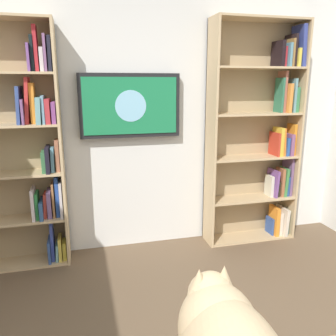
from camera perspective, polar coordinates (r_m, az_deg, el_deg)
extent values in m
cube|color=silver|center=(3.38, -5.24, 9.05)|extent=(4.52, 0.06, 2.70)
cube|color=tan|center=(3.84, 20.11, 5.27)|extent=(0.02, 0.28, 2.23)
cube|color=tan|center=(3.41, 7.08, 5.02)|extent=(0.02, 0.28, 2.23)
cube|color=tan|center=(3.72, 13.01, 5.50)|extent=(0.95, 0.01, 2.23)
cube|color=tan|center=(3.92, 13.04, -10.96)|extent=(0.90, 0.27, 0.02)
cube|color=tan|center=(3.76, 13.40, -4.83)|extent=(0.90, 0.27, 0.02)
cube|color=tan|center=(3.64, 13.78, 1.76)|extent=(0.90, 0.27, 0.02)
cube|color=tan|center=(3.58, 14.19, 8.68)|extent=(0.90, 0.27, 0.02)
cube|color=tan|center=(3.57, 14.62, 15.73)|extent=(0.90, 0.27, 0.02)
cube|color=tan|center=(3.62, 15.07, 22.72)|extent=(0.90, 0.27, 0.02)
cube|color=#5BA3AB|center=(4.06, 18.68, -8.30)|extent=(0.03, 0.15, 0.26)
cube|color=beige|center=(4.03, 18.26, -8.19)|extent=(0.05, 0.24, 0.30)
cube|color=beige|center=(4.02, 17.60, -8.48)|extent=(0.04, 0.18, 0.26)
cube|color=orange|center=(3.98, 17.12, -8.26)|extent=(0.04, 0.18, 0.31)
cube|color=#34529E|center=(4.00, 16.44, -9.05)|extent=(0.02, 0.15, 0.18)
cube|color=slate|center=(3.92, 19.11, -1.22)|extent=(0.03, 0.19, 0.41)
cube|color=#264889|center=(3.92, 18.70, -2.68)|extent=(0.03, 0.16, 0.21)
cube|color=#408244|center=(3.88, 18.46, -2.12)|extent=(0.05, 0.16, 0.30)
cube|color=#9F5E3B|center=(3.86, 18.01, -2.17)|extent=(0.03, 0.15, 0.30)
cube|color=black|center=(3.87, 17.26, -3.13)|extent=(0.04, 0.16, 0.16)
cube|color=#73488A|center=(3.83, 16.89, -2.31)|extent=(0.04, 0.22, 0.28)
cube|color=beige|center=(3.83, 16.38, -2.79)|extent=(0.03, 0.14, 0.22)
cube|color=orange|center=(3.82, 19.72, 4.48)|extent=(0.03, 0.14, 0.32)
cube|color=#835079|center=(3.81, 19.09, 3.78)|extent=(0.04, 0.22, 0.22)
cube|color=#28519A|center=(3.80, 18.52, 3.49)|extent=(0.03, 0.20, 0.19)
cube|color=orange|center=(3.78, 18.01, 4.25)|extent=(0.05, 0.19, 0.29)
cube|color=gold|center=(3.74, 17.72, 4.21)|extent=(0.04, 0.17, 0.29)
cube|color=red|center=(3.73, 17.19, 3.82)|extent=(0.02, 0.20, 0.24)
cube|color=#3B8250|center=(3.80, 19.97, 10.57)|extent=(0.04, 0.17, 0.25)
cube|color=#679AA1|center=(3.76, 19.73, 11.22)|extent=(0.02, 0.15, 0.33)
cube|color=#97683F|center=(3.76, 19.08, 10.43)|extent=(0.02, 0.15, 0.22)
cube|color=orange|center=(3.73, 18.83, 10.89)|extent=(0.04, 0.21, 0.28)
cube|color=#A35F4D|center=(3.72, 18.29, 11.85)|extent=(0.03, 0.15, 0.40)
cube|color=#2F6D51|center=(3.70, 17.91, 11.38)|extent=(0.03, 0.15, 0.34)
cube|color=#364390|center=(3.79, 20.80, 18.28)|extent=(0.06, 0.21, 0.39)
cube|color=yellow|center=(3.76, 20.17, 16.71)|extent=(0.03, 0.19, 0.17)
cube|color=black|center=(3.76, 19.60, 17.76)|extent=(0.03, 0.20, 0.30)
cube|color=olive|center=(3.74, 19.15, 17.47)|extent=(0.02, 0.23, 0.26)
cube|color=#5C8FA0|center=(3.70, 18.88, 17.23)|extent=(0.02, 0.20, 0.22)
cube|color=#B6272F|center=(3.69, 18.42, 17.03)|extent=(0.02, 0.13, 0.19)
cube|color=black|center=(3.69, 17.73, 17.50)|extent=(0.04, 0.21, 0.24)
cube|color=tan|center=(3.19, -17.21, 3.17)|extent=(0.02, 0.28, 2.14)
cube|color=tan|center=(3.38, -24.84, 3.06)|extent=(0.93, 0.01, 2.14)
cube|color=tan|center=(3.58, -23.46, -14.24)|extent=(0.89, 0.27, 0.02)
cube|color=tan|center=(3.41, -24.14, -7.90)|extent=(0.89, 0.27, 0.02)
cube|color=tan|center=(3.29, -24.87, -0.99)|extent=(0.89, 0.27, 0.02)
cube|color=tan|center=(3.22, -25.63, 6.35)|extent=(0.89, 0.27, 0.02)
cube|color=gold|center=(3.49, -16.69, -12.72)|extent=(0.03, 0.15, 0.17)
cube|color=#DFC148|center=(3.48, -17.35, -12.39)|extent=(0.03, 0.17, 0.22)
cube|color=#70A5A2|center=(3.49, -17.80, -12.89)|extent=(0.03, 0.16, 0.16)
cube|color=#364699|center=(3.46, -18.54, -11.14)|extent=(0.03, 0.15, 0.38)
cube|color=#324E8C|center=(3.48, -18.92, -12.58)|extent=(0.02, 0.21, 0.21)
cube|color=silver|center=(3.30, -17.22, -4.87)|extent=(0.02, 0.21, 0.32)
cube|color=#264796|center=(3.31, -17.83, -4.41)|extent=(0.03, 0.13, 0.37)
cube|color=#91603A|center=(3.31, -18.38, -4.94)|extent=(0.02, 0.15, 0.32)
cube|color=slate|center=(3.33, -18.96, -5.47)|extent=(0.04, 0.18, 0.25)
cube|color=#AD362B|center=(3.34, -19.55, -5.70)|extent=(0.04, 0.16, 0.23)
cube|color=#315888|center=(3.34, -20.09, -6.30)|extent=(0.03, 0.24, 0.16)
cube|color=#2E8641|center=(3.33, -20.75, -5.72)|extent=(0.02, 0.18, 0.24)
cube|color=silver|center=(3.32, -21.30, -5.45)|extent=(0.03, 0.21, 0.28)
cube|color=#A06449|center=(3.21, -17.80, 2.04)|extent=(0.03, 0.14, 0.28)
cube|color=#5B93A8|center=(3.20, -18.51, 1.35)|extent=(0.03, 0.13, 0.22)
cube|color=black|center=(3.20, -19.20, 1.39)|extent=(0.03, 0.23, 0.22)
cube|color=#397142|center=(3.22, -19.79, 1.07)|extent=(0.03, 0.20, 0.18)
cube|color=#824387|center=(3.14, -18.32, 8.71)|extent=(0.03, 0.19, 0.18)
cube|color=#B32F37|center=(3.15, -19.19, 8.89)|extent=(0.04, 0.22, 0.21)
cube|color=#6B96AF|center=(3.15, -19.84, 9.08)|extent=(0.02, 0.21, 0.23)
cube|color=#6BA0A3|center=(3.14, -20.52, 8.90)|extent=(0.05, 0.23, 0.22)
cube|color=orange|center=(3.17, -21.42, 9.92)|extent=(0.04, 0.13, 0.34)
cube|color=red|center=(3.17, -22.21, 10.26)|extent=(0.05, 0.17, 0.38)
cube|color=#784E80|center=(3.17, -22.71, 8.61)|extent=(0.02, 0.24, 0.21)
cube|color=#344A89|center=(3.19, -23.33, 9.51)|extent=(0.04, 0.24, 0.31)
cube|color=black|center=(3.14, -18.95, 17.37)|extent=(0.03, 0.15, 0.28)
cube|color=#7F5380|center=(3.16, -19.58, 17.38)|extent=(0.02, 0.21, 0.29)
cube|color=silver|center=(3.16, -20.07, 16.43)|extent=(0.03, 0.17, 0.19)
cube|color=#B6272E|center=(3.17, -20.99, 17.91)|extent=(0.03, 0.13, 0.36)
cube|color=black|center=(3.16, -21.49, 17.17)|extent=(0.02, 0.12, 0.29)
cube|color=#75498E|center=(3.16, -21.95, 16.52)|extent=(0.02, 0.19, 0.22)
cube|color=black|center=(3.29, -6.28, 10.19)|extent=(0.94, 0.06, 0.59)
cube|color=#1E7F4C|center=(3.25, -6.19, 10.15)|extent=(0.87, 0.01, 0.52)
cylinder|color=#8CCCEA|center=(3.25, -6.17, 10.15)|extent=(0.29, 0.00, 0.29)
ellipsoid|color=#D1B284|center=(1.06, 8.30, -24.98)|extent=(0.22, 0.26, 0.26)
sphere|color=#D1B284|center=(1.07, 7.13, -20.18)|extent=(0.14, 0.14, 0.14)
cone|color=#D1B284|center=(1.05, 9.24, -17.45)|extent=(0.06, 0.06, 0.08)
cone|color=#D1B284|center=(1.03, 5.14, -18.15)|extent=(0.06, 0.06, 0.08)
cone|color=beige|center=(1.05, 9.37, -17.85)|extent=(0.03, 0.03, 0.05)
cone|color=beige|center=(1.03, 5.25, -18.56)|extent=(0.03, 0.03, 0.05)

